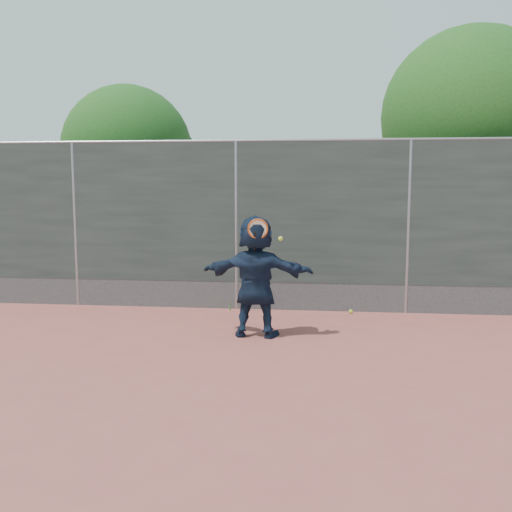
# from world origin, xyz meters

# --- Properties ---
(ground) EXTENTS (80.00, 80.00, 0.00)m
(ground) POSITION_xyz_m (0.00, 0.00, 0.00)
(ground) COLOR #9E4C42
(ground) RESTS_ON ground
(player) EXTENTS (1.70, 0.65, 1.80)m
(player) POSITION_xyz_m (0.56, 1.68, 0.90)
(player) COLOR #142137
(player) RESTS_ON ground
(ball_ground) EXTENTS (0.07, 0.07, 0.07)m
(ball_ground) POSITION_xyz_m (2.04, 3.35, 0.03)
(ball_ground) COLOR #B3D42F
(ball_ground) RESTS_ON ground
(fence) EXTENTS (20.00, 0.06, 3.03)m
(fence) POSITION_xyz_m (-0.00, 3.50, 1.58)
(fence) COLOR #38423D
(fence) RESTS_ON ground
(swing_action) EXTENTS (0.50, 0.13, 0.51)m
(swing_action) POSITION_xyz_m (0.64, 1.49, 1.58)
(swing_action) COLOR #C44812
(swing_action) RESTS_ON ground
(tree_right) EXTENTS (3.78, 3.60, 5.39)m
(tree_right) POSITION_xyz_m (4.68, 5.75, 3.49)
(tree_right) COLOR #382314
(tree_right) RESTS_ON ground
(tree_left) EXTENTS (3.15, 3.00, 4.53)m
(tree_left) POSITION_xyz_m (-2.85, 6.55, 2.94)
(tree_left) COLOR #382314
(tree_left) RESTS_ON ground
(weed_clump) EXTENTS (0.68, 0.07, 0.30)m
(weed_clump) POSITION_xyz_m (0.29, 3.38, 0.13)
(weed_clump) COLOR #387226
(weed_clump) RESTS_ON ground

